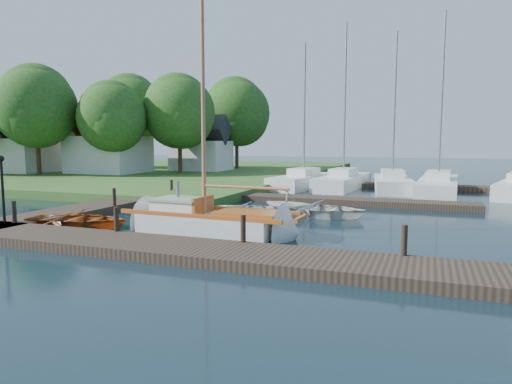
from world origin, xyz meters
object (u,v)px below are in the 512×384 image
(house_b, at_px, (22,147))
(tree_5, at_px, (55,120))
(mooring_post_2, at_px, (243,228))
(tree_7, at_px, (237,112))
(mooring_post_0, at_px, (14,212))
(mooring_post_5, at_px, (171,187))
(tender_c, at_px, (320,207))
(dinghy, at_px, (78,217))
(lamp_post, at_px, (2,179))
(marina_boat_3, at_px, (438,184))
(mooring_post_1, at_px, (116,219))
(tree_4, at_px, (131,111))
(marina_boat_0, at_px, (304,180))
(house_c, at_px, (201,148))
(sailboat, at_px, (214,223))
(tender_b, at_px, (290,201))
(marina_boat_2, at_px, (392,182))
(tree_1, at_px, (36,107))
(tree_3, at_px, (180,112))
(house_a, at_px, (109,145))
(mooring_post_3, at_px, (404,240))
(tree_2, at_px, (112,117))
(marina_boat_1, at_px, (343,180))
(mooring_post_4, at_px, (114,197))
(tender_a, at_px, (249,207))

(house_b, relative_size, tree_5, 0.71)
(mooring_post_2, distance_m, tree_7, 34.30)
(mooring_post_2, distance_m, tree_5, 40.52)
(mooring_post_0, bearing_deg, tree_5, 131.93)
(mooring_post_5, distance_m, tender_c, 9.65)
(mooring_post_2, bearing_deg, dinghy, 169.72)
(mooring_post_0, xyz_separation_m, lamp_post, (-0.50, 0.00, 1.17))
(marina_boat_3, bearing_deg, mooring_post_1, 154.60)
(lamp_post, xyz_separation_m, tree_4, (-14.00, 27.05, 4.50))
(marina_boat_0, relative_size, house_c, 1.88)
(mooring_post_0, distance_m, mooring_post_2, 9.00)
(sailboat, relative_size, tree_5, 1.21)
(dinghy, relative_size, tree_5, 0.47)
(marina_boat_0, distance_m, marina_boat_3, 8.77)
(mooring_post_0, distance_m, house_b, 28.03)
(tender_c, relative_size, house_b, 0.67)
(tender_c, bearing_deg, tree_5, 62.41)
(tender_c, bearing_deg, tree_7, 32.21)
(tender_b, bearing_deg, tree_4, 59.52)
(marina_boat_2, bearing_deg, tree_5, 72.39)
(tree_1, bearing_deg, tree_4, 78.69)
(mooring_post_0, height_order, tree_3, tree_3)
(house_a, bearing_deg, tree_7, 51.47)
(mooring_post_3, relative_size, tree_2, 0.10)
(tender_b, distance_m, marina_boat_1, 12.47)
(mooring_post_1, height_order, mooring_post_4, same)
(mooring_post_1, height_order, mooring_post_5, same)
(mooring_post_0, xyz_separation_m, mooring_post_2, (9.00, 0.00, 0.00))
(lamp_post, xyz_separation_m, house_c, (-6.00, 27.00, 0.71))
(sailboat, bearing_deg, mooring_post_3, -16.03)
(marina_boat_2, height_order, house_b, marina_boat_2)
(marina_boat_3, relative_size, tree_4, 1.15)
(mooring_post_5, bearing_deg, mooring_post_2, -49.64)
(lamp_post, distance_m, tree_5, 33.53)
(tender_a, relative_size, house_b, 0.54)
(marina_boat_0, height_order, house_b, marina_boat_0)
(dinghy, bearing_deg, house_c, 5.53)
(sailboat, bearing_deg, house_b, 151.15)
(mooring_post_3, relative_size, marina_boat_2, 0.08)
(mooring_post_4, xyz_separation_m, tree_2, (-11.00, 14.05, 4.55))
(marina_boat_0, height_order, tree_5, marina_boat_0)
(dinghy, relative_size, tender_c, 0.97)
(house_a, relative_size, tree_7, 0.67)
(mooring_post_0, height_order, tender_c, mooring_post_0)
(marina_boat_1, height_order, tree_1, marina_boat_1)
(lamp_post, distance_m, house_b, 27.60)
(dinghy, xyz_separation_m, tender_a, (4.83, 5.25, -0.07))
(mooring_post_4, relative_size, tender_a, 0.26)
(marina_boat_1, bearing_deg, mooring_post_2, -173.80)
(mooring_post_0, bearing_deg, house_b, 137.17)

